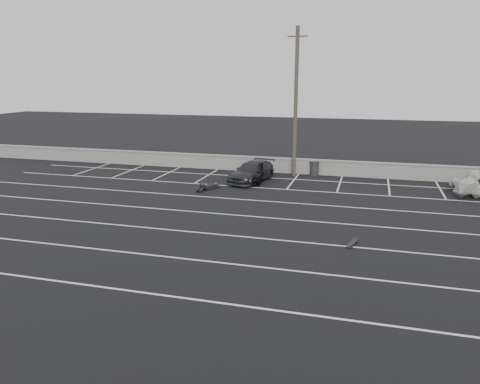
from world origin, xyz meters
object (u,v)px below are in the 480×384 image
(car_left, at_px, (254,170))
(trash_bin, at_px, (315,168))
(skateboard, at_px, (352,243))
(car_right, at_px, (251,172))
(utility_pole, at_px, (296,102))
(person, at_px, (211,185))

(car_left, relative_size, trash_bin, 4.04)
(trash_bin, xyz_separation_m, skateboard, (3.16, -13.31, -0.43))
(car_right, xyz_separation_m, utility_pole, (2.37, 2.59, 4.36))
(car_left, relative_size, utility_pole, 0.41)
(car_left, bearing_deg, person, -121.24)
(car_right, xyz_separation_m, skateboard, (6.90, -10.35, -0.55))
(car_left, xyz_separation_m, car_right, (-0.12, -0.29, -0.06))
(person, bearing_deg, car_left, 73.44)
(utility_pole, bearing_deg, car_left, -134.37)
(skateboard, bearing_deg, car_right, 138.26)
(car_left, relative_size, person, 1.57)
(utility_pole, bearing_deg, skateboard, -70.69)
(car_left, distance_m, car_right, 0.32)
(car_left, bearing_deg, car_right, -108.26)
(car_right, relative_size, utility_pole, 0.44)
(utility_pole, distance_m, trash_bin, 4.70)
(utility_pole, distance_m, skateboard, 14.57)
(car_left, relative_size, car_right, 0.93)
(car_left, height_order, car_right, car_left)
(person, height_order, skateboard, person)
(car_left, xyz_separation_m, person, (-2.01, -2.90, -0.45))
(trash_bin, height_order, skateboard, trash_bin)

